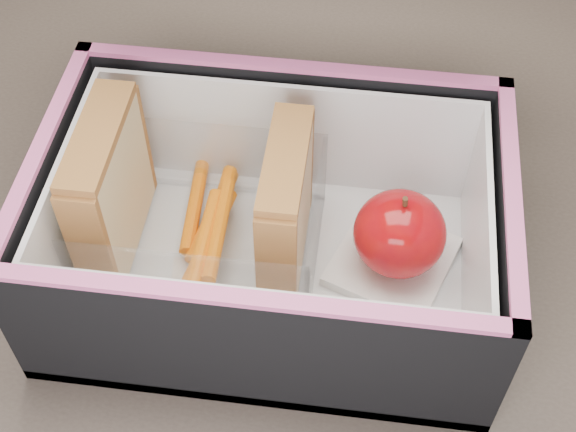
% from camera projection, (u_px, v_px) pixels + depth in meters
% --- Properties ---
extents(kitchen_table, '(1.20, 0.80, 0.75)m').
position_uv_depth(kitchen_table, '(325.00, 296.00, 0.71)').
color(kitchen_table, brown).
rests_on(kitchen_table, ground).
extents(lunch_bag, '(0.32, 0.35, 0.27)m').
position_uv_depth(lunch_bag, '(273.00, 215.00, 0.57)').
color(lunch_bag, black).
rests_on(lunch_bag, kitchen_table).
extents(plastic_tub, '(0.17, 0.12, 0.07)m').
position_uv_depth(plastic_tub, '(200.00, 218.00, 0.59)').
color(plastic_tub, white).
rests_on(plastic_tub, lunch_bag).
extents(sandwich_left, '(0.03, 0.10, 0.11)m').
position_uv_depth(sandwich_left, '(110.00, 188.00, 0.57)').
color(sandwich_left, beige).
rests_on(sandwich_left, plastic_tub).
extents(sandwich_right, '(0.03, 0.10, 0.11)m').
position_uv_depth(sandwich_right, '(286.00, 208.00, 0.57)').
color(sandwich_right, beige).
rests_on(sandwich_right, plastic_tub).
extents(carrot_sticks, '(0.04, 0.14, 0.03)m').
position_uv_depth(carrot_sticks, '(209.00, 223.00, 0.60)').
color(carrot_sticks, '#D45F0E').
rests_on(carrot_sticks, plastic_tub).
extents(paper_napkin, '(0.11, 0.11, 0.01)m').
position_uv_depth(paper_napkin, '(392.00, 261.00, 0.60)').
color(paper_napkin, white).
rests_on(paper_napkin, lunch_bag).
extents(red_apple, '(0.09, 0.09, 0.07)m').
position_uv_depth(red_apple, '(400.00, 234.00, 0.57)').
color(red_apple, maroon).
rests_on(red_apple, paper_napkin).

